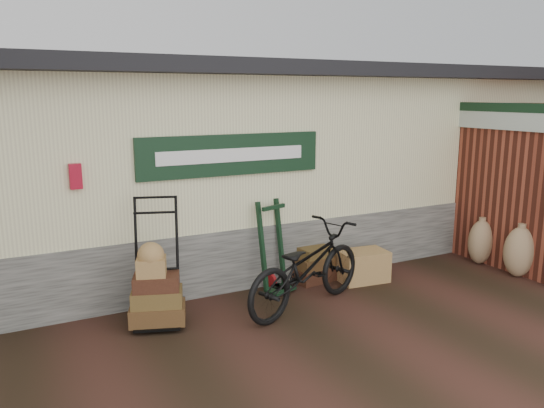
# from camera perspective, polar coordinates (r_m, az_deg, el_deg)

# --- Properties ---
(ground) EXTENTS (80.00, 80.00, 0.00)m
(ground) POSITION_cam_1_polar(r_m,az_deg,el_deg) (6.93, 1.46, -11.64)
(ground) COLOR black
(ground) RESTS_ON ground
(station_building) EXTENTS (14.40, 4.10, 3.20)m
(station_building) POSITION_cam_1_polar(r_m,az_deg,el_deg) (8.93, -6.98, 4.34)
(station_building) COLOR #4C4C47
(station_building) RESTS_ON ground
(brick_outbuilding) EXTENTS (1.71, 4.51, 2.62)m
(brick_outbuilding) POSITION_cam_1_polar(r_m,az_deg,el_deg) (10.39, 21.50, 2.91)
(brick_outbuilding) COLOR maroon
(brick_outbuilding) RESTS_ON ground
(porter_trolley) EXTENTS (0.93, 0.81, 1.57)m
(porter_trolley) POSITION_cam_1_polar(r_m,az_deg,el_deg) (6.57, -12.30, -5.93)
(porter_trolley) COLOR black
(porter_trolley) RESTS_ON ground
(green_barrow) EXTENTS (0.56, 0.52, 1.29)m
(green_barrow) POSITION_cam_1_polar(r_m,az_deg,el_deg) (7.49, 0.17, -4.59)
(green_barrow) COLOR black
(green_barrow) RESTS_ON ground
(suitcase_stack) EXTENTS (0.64, 0.45, 0.53)m
(suitcase_stack) POSITION_cam_1_polar(r_m,az_deg,el_deg) (7.97, 4.57, -6.47)
(suitcase_stack) COLOR #3B1D12
(suitcase_stack) RESTS_ON ground
(wicker_hamper) EXTENTS (0.76, 0.54, 0.46)m
(wicker_hamper) POSITION_cam_1_polar(r_m,az_deg,el_deg) (8.08, 9.73, -6.58)
(wicker_hamper) COLOR olive
(wicker_hamper) RESTS_ON ground
(bicycle) EXTENTS (1.39, 2.24, 1.23)m
(bicycle) POSITION_cam_1_polar(r_m,az_deg,el_deg) (6.89, 3.69, -6.34)
(bicycle) COLOR black
(bicycle) RESTS_ON ground
(burlap_sack_left) EXTENTS (0.56, 0.51, 0.73)m
(burlap_sack_left) POSITION_cam_1_polar(r_m,az_deg,el_deg) (9.38, 21.53, -3.82)
(burlap_sack_left) COLOR #836346
(burlap_sack_left) RESTS_ON ground
(burlap_sack_right) EXTENTS (0.60, 0.55, 0.78)m
(burlap_sack_right) POSITION_cam_1_polar(r_m,az_deg,el_deg) (8.95, 25.08, -4.68)
(burlap_sack_right) COLOR #836346
(burlap_sack_right) RESTS_ON ground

